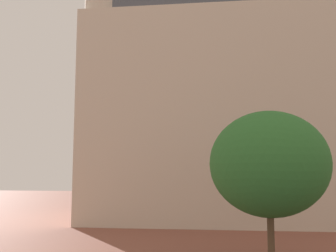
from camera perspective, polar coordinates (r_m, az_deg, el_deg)
The scene contains 2 objects.
landmark_building at distance 31.57m, azimuth 10.81°, elevation 5.13°, with size 23.28×12.16×34.87m.
tree_curb_far at distance 15.50m, azimuth 15.10°, elevation -5.59°, with size 4.70×4.70×6.21m.
Camera 1 is at (1.25, 0.83, 3.83)m, focal length 39.97 mm.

